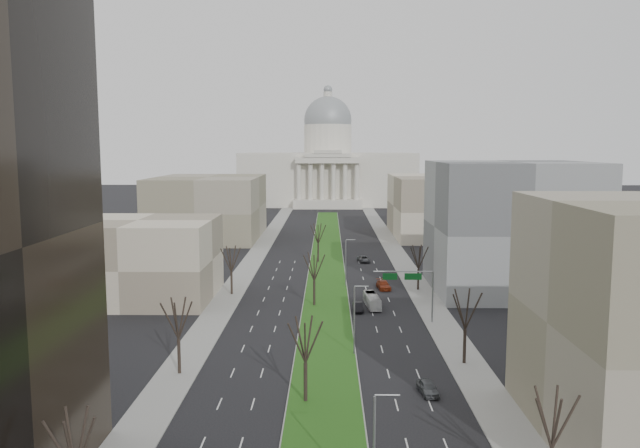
# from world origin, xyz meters

# --- Properties ---
(ground) EXTENTS (600.00, 600.00, 0.00)m
(ground) POSITION_xyz_m (0.00, 120.00, 0.00)
(ground) COLOR black
(ground) RESTS_ON ground
(median) EXTENTS (8.00, 222.03, 0.20)m
(median) POSITION_xyz_m (0.00, 118.99, 0.10)
(median) COLOR #999993
(median) RESTS_ON ground
(sidewalk_left) EXTENTS (5.00, 330.00, 0.15)m
(sidewalk_left) POSITION_xyz_m (-17.50, 95.00, 0.07)
(sidewalk_left) COLOR gray
(sidewalk_left) RESTS_ON ground
(sidewalk_right) EXTENTS (5.00, 330.00, 0.15)m
(sidewalk_right) POSITION_xyz_m (17.50, 95.00, 0.07)
(sidewalk_right) COLOR gray
(sidewalk_right) RESTS_ON ground
(capitol) EXTENTS (80.00, 46.00, 55.00)m
(capitol) POSITION_xyz_m (0.00, 269.59, 16.31)
(capitol) COLOR beige
(capitol) RESTS_ON ground
(building_beige_left) EXTENTS (26.00, 22.00, 14.00)m
(building_beige_left) POSITION_xyz_m (-33.00, 85.00, 7.00)
(building_beige_left) COLOR gray
(building_beige_left) RESTS_ON ground
(building_grey_right) EXTENTS (28.00, 26.00, 24.00)m
(building_grey_right) POSITION_xyz_m (34.00, 92.00, 12.00)
(building_grey_right) COLOR slate
(building_grey_right) RESTS_ON ground
(building_far_left) EXTENTS (30.00, 40.00, 18.00)m
(building_far_left) POSITION_xyz_m (-35.00, 160.00, 9.00)
(building_far_left) COLOR gray
(building_far_left) RESTS_ON ground
(building_far_right) EXTENTS (30.00, 40.00, 18.00)m
(building_far_right) POSITION_xyz_m (35.00, 165.00, 9.00)
(building_far_right) COLOR gray
(building_far_right) RESTS_ON ground
(tree_left_near) EXTENTS (5.10, 5.10, 9.18)m
(tree_left_near) POSITION_xyz_m (-17.20, 18.00, 6.61)
(tree_left_near) COLOR black
(tree_left_near) RESTS_ON ground
(tree_left_mid) EXTENTS (5.40, 5.40, 9.72)m
(tree_left_mid) POSITION_xyz_m (-17.20, 48.00, 7.00)
(tree_left_mid) COLOR black
(tree_left_mid) RESTS_ON ground
(tree_left_far) EXTENTS (5.28, 5.28, 9.50)m
(tree_left_far) POSITION_xyz_m (-17.20, 88.00, 6.84)
(tree_left_far) COLOR black
(tree_left_far) RESTS_ON ground
(tree_right_near) EXTENTS (5.16, 5.16, 9.29)m
(tree_right_near) POSITION_xyz_m (17.20, 22.00, 6.69)
(tree_right_near) COLOR black
(tree_right_near) RESTS_ON ground
(tree_right_mid) EXTENTS (5.52, 5.52, 9.94)m
(tree_right_mid) POSITION_xyz_m (17.20, 52.00, 7.16)
(tree_right_mid) COLOR black
(tree_right_mid) RESTS_ON ground
(tree_right_far) EXTENTS (5.04, 5.04, 9.07)m
(tree_right_far) POSITION_xyz_m (17.20, 92.00, 6.53)
(tree_right_far) COLOR black
(tree_right_far) RESTS_ON ground
(tree_median_a) EXTENTS (5.40, 5.40, 9.72)m
(tree_median_a) POSITION_xyz_m (-2.00, 40.00, 7.00)
(tree_median_a) COLOR black
(tree_median_a) RESTS_ON ground
(tree_median_b) EXTENTS (5.40, 5.40, 9.72)m
(tree_median_b) POSITION_xyz_m (-2.00, 80.00, 7.00)
(tree_median_b) COLOR black
(tree_median_b) RESTS_ON ground
(tree_median_c) EXTENTS (5.40, 5.40, 9.72)m
(tree_median_c) POSITION_xyz_m (-2.00, 120.00, 7.00)
(tree_median_c) COLOR black
(tree_median_c) RESTS_ON ground
(streetlamp_median_b) EXTENTS (1.90, 0.20, 9.16)m
(streetlamp_median_b) POSITION_xyz_m (3.76, 55.00, 4.81)
(streetlamp_median_b) COLOR gray
(streetlamp_median_b) RESTS_ON ground
(streetlamp_median_c) EXTENTS (1.90, 0.20, 9.16)m
(streetlamp_median_c) POSITION_xyz_m (3.76, 95.00, 4.81)
(streetlamp_median_c) COLOR gray
(streetlamp_median_c) RESTS_ON ground
(mast_arm_signs) EXTENTS (9.12, 0.24, 8.09)m
(mast_arm_signs) POSITION_xyz_m (13.49, 70.03, 6.11)
(mast_arm_signs) COLOR gray
(mast_arm_signs) RESTS_ON ground
(car_grey_near) EXTENTS (2.25, 4.40, 1.43)m
(car_grey_near) POSITION_xyz_m (11.19, 42.45, 0.72)
(car_grey_near) COLOR #484B4F
(car_grey_near) RESTS_ON ground
(car_black) EXTENTS (1.66, 4.33, 1.41)m
(car_black) POSITION_xyz_m (5.20, 76.69, 0.70)
(car_black) COLOR black
(car_black) RESTS_ON ground
(car_red) EXTENTS (2.77, 5.57, 1.56)m
(car_red) POSITION_xyz_m (10.78, 92.83, 0.78)
(car_red) COLOR maroon
(car_red) RESTS_ON ground
(car_grey_far) EXTENTS (3.09, 5.31, 1.39)m
(car_grey_far) POSITION_xyz_m (8.59, 120.77, 0.69)
(car_grey_far) COLOR #44454A
(car_grey_far) RESTS_ON ground
(box_van) EXTENTS (2.63, 8.23, 2.25)m
(box_van) POSITION_xyz_m (7.72, 79.48, 1.13)
(box_van) COLOR white
(box_van) RESTS_ON ground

